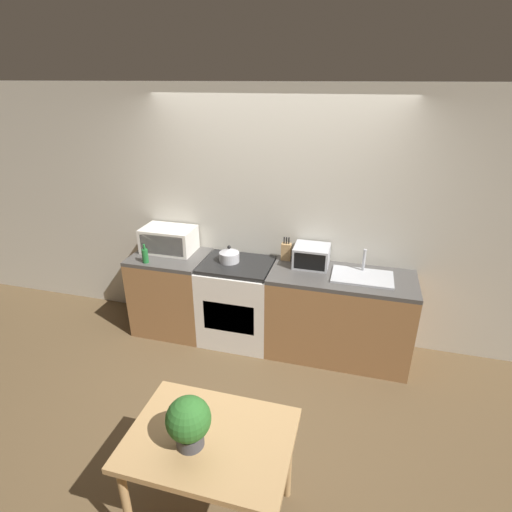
# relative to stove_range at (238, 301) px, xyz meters

# --- Properties ---
(ground_plane) EXTENTS (16.00, 16.00, 0.00)m
(ground_plane) POSITION_rel_stove_range_xyz_m (0.30, -0.75, -0.45)
(ground_plane) COLOR brown
(wall_back) EXTENTS (10.00, 0.06, 2.60)m
(wall_back) POSITION_rel_stove_range_xyz_m (0.30, 0.34, 0.85)
(wall_back) COLOR beige
(wall_back) RESTS_ON ground_plane
(counter_left_run) EXTENTS (0.78, 0.62, 0.90)m
(counter_left_run) POSITION_rel_stove_range_xyz_m (-0.76, 0.00, 0.00)
(counter_left_run) COLOR olive
(counter_left_run) RESTS_ON ground_plane
(counter_right_run) EXTENTS (1.39, 0.62, 0.90)m
(counter_right_run) POSITION_rel_stove_range_xyz_m (1.06, 0.00, 0.00)
(counter_right_run) COLOR olive
(counter_right_run) RESTS_ON ground_plane
(stove_range) EXTENTS (0.74, 0.62, 0.90)m
(stove_range) POSITION_rel_stove_range_xyz_m (0.00, 0.00, 0.00)
(stove_range) COLOR silver
(stove_range) RESTS_ON ground_plane
(kettle) EXTENTS (0.21, 0.21, 0.18)m
(kettle) POSITION_rel_stove_range_xyz_m (-0.09, 0.02, 0.53)
(kettle) COLOR #B7B7BC
(kettle) RESTS_ON stove_range
(microwave) EXTENTS (0.56, 0.35, 0.27)m
(microwave) POSITION_rel_stove_range_xyz_m (-0.80, 0.11, 0.59)
(microwave) COLOR silver
(microwave) RESTS_ON counter_left_run
(bottle) EXTENTS (0.06, 0.06, 0.20)m
(bottle) POSITION_rel_stove_range_xyz_m (-0.91, -0.22, 0.53)
(bottle) COLOR #1E662D
(bottle) RESTS_ON counter_left_run
(knife_block) EXTENTS (0.10, 0.07, 0.25)m
(knife_block) POSITION_rel_stove_range_xyz_m (0.47, 0.22, 0.55)
(knife_block) COLOR tan
(knife_block) RESTS_ON counter_right_run
(toaster_oven) EXTENTS (0.34, 0.30, 0.21)m
(toaster_oven) POSITION_rel_stove_range_xyz_m (0.74, 0.14, 0.56)
(toaster_oven) COLOR #ADAFB5
(toaster_oven) RESTS_ON counter_right_run
(sink_basin) EXTENTS (0.57, 0.36, 0.24)m
(sink_basin) POSITION_rel_stove_range_xyz_m (1.24, 0.01, 0.47)
(sink_basin) COLOR #ADAFB5
(sink_basin) RESTS_ON counter_right_run
(dining_table) EXTENTS (0.96, 0.70, 0.74)m
(dining_table) POSITION_rel_stove_range_xyz_m (0.46, -1.96, 0.20)
(dining_table) COLOR tan
(dining_table) RESTS_ON ground_plane
(potted_plant) EXTENTS (0.25, 0.25, 0.32)m
(potted_plant) POSITION_rel_stove_range_xyz_m (0.37, -2.04, 0.47)
(potted_plant) COLOR #424247
(potted_plant) RESTS_ON dining_table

